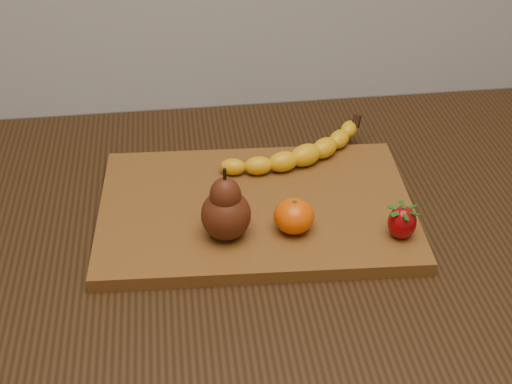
{
  "coord_description": "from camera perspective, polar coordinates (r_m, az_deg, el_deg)",
  "views": [
    {
      "loc": [
        -0.18,
        -0.8,
        1.39
      ],
      "look_at": [
        -0.08,
        0.02,
        0.8
      ],
      "focal_mm": 50.0,
      "sensor_mm": 36.0,
      "label": 1
    }
  ],
  "objects": [
    {
      "name": "pear",
      "position": [
        0.94,
        -2.45,
        -0.91
      ],
      "size": [
        0.07,
        0.07,
        0.11
      ],
      "primitive_type": null,
      "rotation": [
        0.0,
        0.0,
        0.03
      ],
      "color": "#481C0B",
      "rests_on": "cutting_board"
    },
    {
      "name": "banana",
      "position": [
        1.11,
        3.98,
        2.96
      ],
      "size": [
        0.22,
        0.14,
        0.03
      ],
      "primitive_type": null,
      "rotation": [
        0.0,
        0.0,
        0.41
      ],
      "color": "#E5A40A",
      "rests_on": "cutting_board"
    },
    {
      "name": "mandarin",
      "position": [
        0.97,
        3.06,
        -1.93
      ],
      "size": [
        0.07,
        0.07,
        0.05
      ],
      "primitive_type": "ellipsoid",
      "rotation": [
        0.0,
        0.0,
        -0.31
      ],
      "color": "#D84802",
      "rests_on": "cutting_board"
    },
    {
      "name": "strawberry",
      "position": [
        0.98,
        11.62,
        -2.32
      ],
      "size": [
        0.05,
        0.05,
        0.05
      ],
      "primitive_type": null,
      "rotation": [
        0.0,
        0.0,
        0.42
      ],
      "color": "#880307",
      "rests_on": "cutting_board"
    },
    {
      "name": "cutting_board",
      "position": [
        1.03,
        0.0,
        -1.35
      ],
      "size": [
        0.47,
        0.33,
        0.02
      ],
      "primitive_type": "cube",
      "rotation": [
        0.0,
        0.0,
        -0.06
      ],
      "color": "brown",
      "rests_on": "table"
    },
    {
      "name": "table",
      "position": [
        1.1,
        4.07,
        -6.06
      ],
      "size": [
        1.0,
        0.7,
        0.76
      ],
      "color": "black",
      "rests_on": "ground"
    }
  ]
}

